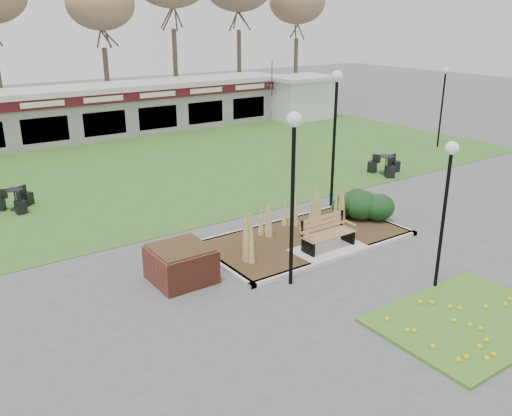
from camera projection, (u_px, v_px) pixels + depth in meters
ground at (331, 253)px, 15.89m from camera, size 100.00×100.00×0.00m
lawn at (157, 166)px, 25.18m from camera, size 34.00×16.00×0.02m
flower_bed at (469, 319)px, 12.31m from camera, size 4.20×3.00×0.16m
planting_bed at (333, 220)px, 17.50m from camera, size 6.75×3.40×1.27m
park_bench at (327, 232)px, 15.89m from camera, size 1.70×0.66×0.93m
brick_planter at (181, 264)px, 14.14m from camera, size 1.50×1.50×0.95m
food_pavilion at (95, 111)px, 30.85m from camera, size 24.60×3.40×2.90m
service_hut at (301, 97)px, 36.61m from camera, size 4.40×3.40×2.83m
lamp_post_near_left at (293, 162)px, 13.02m from camera, size 0.37×0.37×4.48m
lamp_post_near_right at (448, 184)px, 12.93m from camera, size 0.32×0.32×3.83m
lamp_post_mid_right at (336, 109)px, 18.74m from camera, size 0.40×0.40×4.86m
lamp_post_far_right at (444, 89)px, 27.87m from camera, size 0.34×0.34×4.16m
bistro_set_a at (16, 203)px, 19.40m from camera, size 1.42×1.29×0.76m
bistro_set_c at (385, 168)px, 23.83m from camera, size 1.31×1.51×0.80m
patio_umbrella at (272, 95)px, 35.20m from camera, size 2.88×2.90×2.77m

